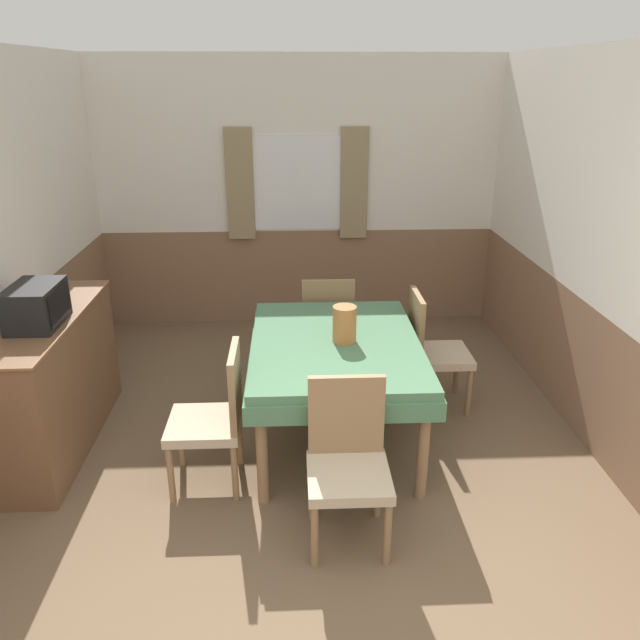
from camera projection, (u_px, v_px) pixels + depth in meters
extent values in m
cube|color=white|center=(298.00, 146.00, 5.95)|extent=(4.28, 0.05, 1.65)
cube|color=#89664C|center=(299.00, 276.00, 6.43)|extent=(4.28, 0.05, 0.95)
cube|color=white|center=(297.00, 184.00, 6.05)|extent=(0.95, 0.01, 0.90)
cube|color=#998460|center=(240.00, 185.00, 6.01)|extent=(0.27, 0.03, 1.07)
cube|color=#998460|center=(354.00, 184.00, 6.05)|extent=(0.27, 0.03, 1.07)
cube|color=#89664C|center=(19.00, 375.00, 4.30)|extent=(0.05, 4.76, 0.95)
cube|color=white|center=(609.00, 181.00, 3.99)|extent=(0.05, 4.76, 1.65)
cube|color=#89664C|center=(578.00, 364.00, 4.46)|extent=(0.05, 4.76, 0.95)
cube|color=#4C7A56|center=(336.00, 345.00, 4.16)|extent=(1.11, 1.52, 0.06)
cube|color=#4C7A56|center=(336.00, 357.00, 4.20)|extent=(1.14, 1.55, 0.12)
cylinder|color=#93704C|center=(262.00, 452.00, 3.65)|extent=(0.07, 0.07, 0.69)
cylinder|color=#93704C|center=(423.00, 448.00, 3.69)|extent=(0.07, 0.07, 0.69)
cylinder|color=#93704C|center=(269.00, 355.00, 4.91)|extent=(0.07, 0.07, 0.69)
cylinder|color=#93704C|center=(389.00, 353.00, 4.95)|extent=(0.07, 0.07, 0.69)
cylinder|color=#93704C|center=(304.00, 344.00, 5.49)|extent=(0.04, 0.04, 0.38)
cylinder|color=#93704C|center=(347.00, 344.00, 5.51)|extent=(0.04, 0.04, 0.38)
cylinder|color=#93704C|center=(305.00, 363.00, 5.14)|extent=(0.04, 0.04, 0.38)
cylinder|color=#93704C|center=(351.00, 362.00, 5.15)|extent=(0.04, 0.04, 0.38)
cube|color=tan|center=(327.00, 329.00, 5.24)|extent=(0.44, 0.44, 0.06)
cube|color=#93704C|center=(328.00, 308.00, 4.96)|extent=(0.42, 0.04, 0.47)
cylinder|color=#93704C|center=(171.00, 474.00, 3.71)|extent=(0.04, 0.04, 0.38)
cylinder|color=#93704C|center=(181.00, 440.00, 4.06)|extent=(0.04, 0.04, 0.38)
cylinder|color=#93704C|center=(235.00, 473.00, 3.72)|extent=(0.04, 0.04, 0.38)
cylinder|color=#93704C|center=(240.00, 438.00, 4.08)|extent=(0.04, 0.04, 0.38)
cube|color=tan|center=(204.00, 425.00, 3.81)|extent=(0.44, 0.44, 0.06)
cube|color=#93704C|center=(235.00, 386.00, 3.72)|extent=(0.04, 0.42, 0.47)
cylinder|color=#93704C|center=(388.00, 534.00, 3.23)|extent=(0.04, 0.04, 0.38)
cylinder|color=#93704C|center=(315.00, 536.00, 3.21)|extent=(0.04, 0.04, 0.38)
cylinder|color=#93704C|center=(378.00, 488.00, 3.58)|extent=(0.04, 0.04, 0.38)
cylinder|color=#93704C|center=(312.00, 490.00, 3.57)|extent=(0.04, 0.04, 0.38)
cube|color=tan|center=(349.00, 477.00, 3.32)|extent=(0.44, 0.44, 0.06)
cube|color=#93704C|center=(346.00, 415.00, 3.40)|extent=(0.42, 0.04, 0.47)
cylinder|color=#93704C|center=(456.00, 370.00, 5.01)|extent=(0.04, 0.04, 0.38)
cylinder|color=#93704C|center=(469.00, 392.00, 4.66)|extent=(0.04, 0.04, 0.38)
cylinder|color=#93704C|center=(410.00, 371.00, 5.00)|extent=(0.04, 0.04, 0.38)
cylinder|color=#93704C|center=(419.00, 394.00, 4.64)|extent=(0.04, 0.04, 0.38)
cube|color=tan|center=(440.00, 355.00, 4.75)|extent=(0.44, 0.44, 0.06)
cube|color=#93704C|center=(416.00, 324.00, 4.64)|extent=(0.04, 0.42, 0.47)
cube|color=brown|center=(53.00, 382.00, 4.21)|extent=(0.44, 1.51, 0.94)
cube|color=#8C5F3F|center=(42.00, 318.00, 4.04)|extent=(0.46, 1.53, 0.02)
cube|color=black|center=(36.00, 305.00, 3.86)|extent=(0.28, 0.43, 0.26)
cube|color=black|center=(59.00, 304.00, 3.87)|extent=(0.01, 0.35, 0.20)
cylinder|color=#B26B38|center=(345.00, 324.00, 4.10)|extent=(0.16, 0.16, 0.24)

